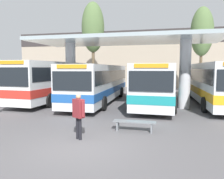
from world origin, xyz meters
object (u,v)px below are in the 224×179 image
(poplar_tree_behind_left, at_px, (202,32))
(transit_bus_center_bay, at_px, (100,81))
(waiting_bench_near_pillar, at_px, (134,124))
(pedestrian_waiting, at_px, (79,112))
(transit_bus_right_bay, at_px, (157,82))
(transit_bus_far_right_bay, at_px, (213,82))
(poplar_tree_behind_right, at_px, (93,28))
(transit_bus_left_bay, at_px, (59,79))

(poplar_tree_behind_left, bearing_deg, transit_bus_center_bay, -140.45)
(waiting_bench_near_pillar, relative_size, pedestrian_waiting, 1.05)
(waiting_bench_near_pillar, xyz_separation_m, pedestrian_waiting, (-1.99, -1.59, 0.75))
(transit_bus_right_bay, bearing_deg, poplar_tree_behind_left, -117.36)
(transit_bus_center_bay, bearing_deg, transit_bus_far_right_bay, -175.85)
(pedestrian_waiting, relative_size, poplar_tree_behind_left, 0.20)
(transit_bus_right_bay, distance_m, waiting_bench_near_pillar, 7.80)
(transit_bus_center_bay, relative_size, poplar_tree_behind_right, 1.14)
(poplar_tree_behind_left, bearing_deg, transit_bus_left_bay, -150.23)
(transit_bus_center_bay, xyz_separation_m, poplar_tree_behind_left, (8.97, 7.41, 4.85))
(transit_bus_right_bay, relative_size, transit_bus_far_right_bay, 0.93)
(transit_bus_far_right_bay, relative_size, waiting_bench_near_pillar, 6.26)
(transit_bus_right_bay, bearing_deg, transit_bus_center_bay, -1.58)
(transit_bus_far_right_bay, xyz_separation_m, poplar_tree_behind_left, (0.07, 6.53, 4.79))
(transit_bus_left_bay, height_order, poplar_tree_behind_right, poplar_tree_behind_right)
(waiting_bench_near_pillar, distance_m, pedestrian_waiting, 2.66)
(transit_bus_left_bay, bearing_deg, waiting_bench_near_pillar, 136.14)
(waiting_bench_near_pillar, xyz_separation_m, poplar_tree_behind_right, (-7.10, 15.84, 7.22))
(waiting_bench_near_pillar, distance_m, poplar_tree_behind_left, 17.28)
(pedestrian_waiting, xyz_separation_m, poplar_tree_behind_right, (-5.11, 17.43, 6.47))
(poplar_tree_behind_right, bearing_deg, transit_bus_far_right_bay, -30.32)
(transit_bus_right_bay, bearing_deg, transit_bus_far_right_bay, -162.91)
(transit_bus_right_bay, xyz_separation_m, pedestrian_waiting, (-2.72, -9.23, -0.62))
(transit_bus_left_bay, xyz_separation_m, transit_bus_right_bay, (8.42, -0.42, -0.12))
(pedestrian_waiting, height_order, poplar_tree_behind_right, poplar_tree_behind_right)
(transit_bus_center_bay, relative_size, waiting_bench_near_pillar, 6.42)
(transit_bus_left_bay, distance_m, waiting_bench_near_pillar, 11.24)
(transit_bus_left_bay, distance_m, transit_bus_center_bay, 3.74)
(transit_bus_center_bay, xyz_separation_m, poplar_tree_behind_right, (-3.15, 7.92, 5.87))
(waiting_bench_near_pillar, height_order, poplar_tree_behind_right, poplar_tree_behind_right)
(pedestrian_waiting, relative_size, poplar_tree_behind_right, 0.17)
(transit_bus_far_right_bay, xyz_separation_m, poplar_tree_behind_right, (-12.05, 7.04, 5.80))
(transit_bus_center_bay, relative_size, transit_bus_far_right_bay, 1.03)
(transit_bus_right_bay, xyz_separation_m, poplar_tree_behind_right, (-7.83, 8.20, 5.85))
(transit_bus_left_bay, bearing_deg, transit_bus_far_right_bay, -174.19)
(transit_bus_center_bay, bearing_deg, poplar_tree_behind_right, -69.80)
(poplar_tree_behind_right, bearing_deg, poplar_tree_behind_left, -2.43)
(waiting_bench_near_pillar, bearing_deg, poplar_tree_behind_left, 71.87)
(pedestrian_waiting, distance_m, poplar_tree_behind_left, 19.10)
(pedestrian_waiting, bearing_deg, transit_bus_center_bay, 133.68)
(transit_bus_left_bay, relative_size, waiting_bench_near_pillar, 6.19)
(transit_bus_far_right_bay, bearing_deg, poplar_tree_behind_left, -92.00)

